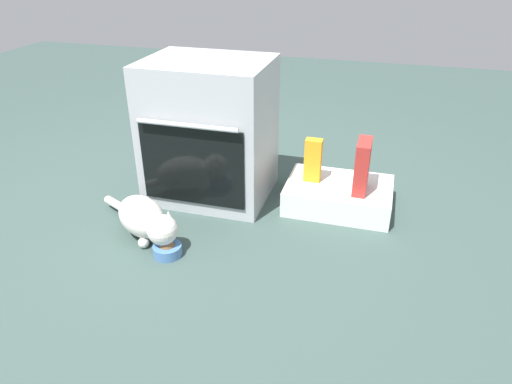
% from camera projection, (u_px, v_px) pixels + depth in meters
% --- Properties ---
extents(ground, '(8.00, 8.00, 0.00)m').
position_uv_depth(ground, '(191.00, 227.00, 2.46)').
color(ground, '#384C47').
extents(oven, '(0.66, 0.57, 0.77)m').
position_uv_depth(oven, '(210.00, 131.00, 2.61)').
color(oven, '#B7BABF').
rests_on(oven, ground).
extents(pantry_cabinet, '(0.57, 0.40, 0.14)m').
position_uv_depth(pantry_cabinet, '(338.00, 195.00, 2.61)').
color(pantry_cabinet, white).
rests_on(pantry_cabinet, ground).
extents(food_bowl, '(0.14, 0.14, 0.08)m').
position_uv_depth(food_bowl, '(167.00, 249.00, 2.23)').
color(food_bowl, '#4C7AB7').
rests_on(food_bowl, ground).
extents(cat, '(0.58, 0.40, 0.21)m').
position_uv_depth(cat, '(145.00, 219.00, 2.31)').
color(cat, silver).
rests_on(cat, ground).
extents(juice_carton, '(0.09, 0.06, 0.24)m').
position_uv_depth(juice_carton, '(313.00, 160.00, 2.57)').
color(juice_carton, orange).
rests_on(juice_carton, pantry_cabinet).
extents(cereal_box, '(0.07, 0.18, 0.28)m').
position_uv_depth(cereal_box, '(362.00, 167.00, 2.45)').
color(cereal_box, '#B72D28').
rests_on(cereal_box, pantry_cabinet).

